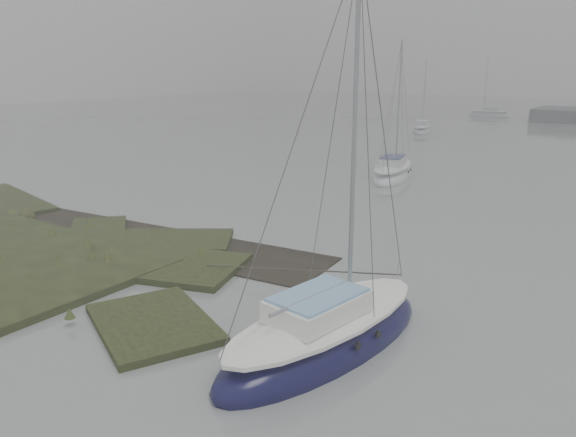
% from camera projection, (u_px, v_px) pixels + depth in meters
% --- Properties ---
extents(ground, '(160.00, 160.00, 0.00)m').
position_uv_depth(ground, '(493.00, 159.00, 37.93)').
color(ground, gray).
rests_on(ground, ground).
extents(sailboat_main, '(3.05, 6.63, 9.02)m').
position_uv_depth(sailboat_main, '(325.00, 337.00, 12.49)').
color(sailboat_main, '#0C0C34').
rests_on(sailboat_main, ground).
extents(sailboat_white, '(3.11, 5.96, 8.02)m').
position_uv_depth(sailboat_white, '(393.00, 173.00, 31.44)').
color(sailboat_white, silver).
rests_on(sailboat_white, ground).
extents(sailboat_far_a, '(3.15, 5.30, 7.10)m').
position_uv_depth(sailboat_far_a, '(422.00, 130.00, 52.92)').
color(sailboat_far_a, '#B0B4B9').
rests_on(sailboat_far_a, ground).
extents(sailboat_far_c, '(5.41, 2.18, 7.45)m').
position_uv_depth(sailboat_far_c, '(489.00, 114.00, 69.12)').
color(sailboat_far_c, '#A3A6AC').
rests_on(sailboat_far_c, ground).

